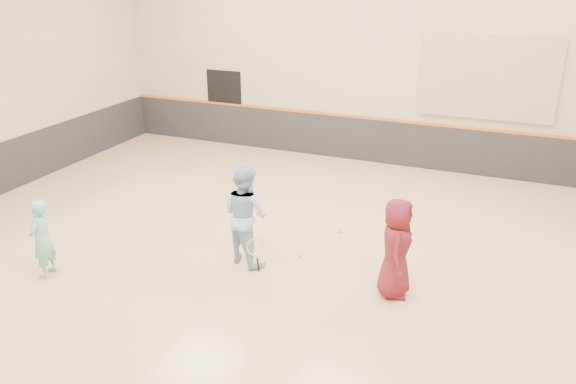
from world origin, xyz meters
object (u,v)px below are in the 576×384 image
at_px(instructor, 245,215).
at_px(spare_racket, 305,182).
at_px(girl, 42,239).
at_px(young_man, 396,248).

xyz_separation_m(instructor, spare_racket, (-0.38, 4.00, -0.85)).
height_order(girl, spare_racket, girl).
distance_m(instructor, young_man, 2.73).
bearing_deg(young_man, spare_racket, 26.15).
distance_m(instructor, spare_racket, 4.11).
xyz_separation_m(girl, spare_racket, (2.61, 5.79, -0.63)).
height_order(instructor, young_man, instructor).
relative_size(girl, instructor, 0.76).
relative_size(instructor, young_man, 1.10).
relative_size(girl, young_man, 0.84).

